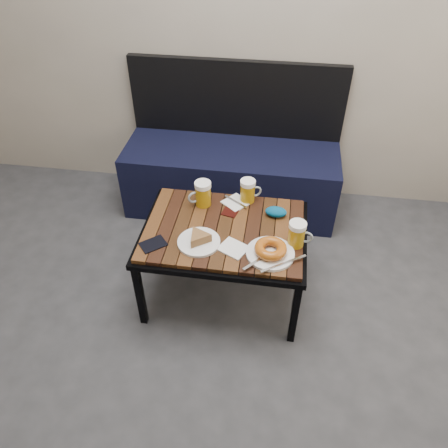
# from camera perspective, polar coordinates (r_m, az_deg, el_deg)

# --- Properties ---
(bench) EXTENTS (1.40, 0.50, 0.95)m
(bench) POSITION_cam_1_polar(r_m,az_deg,el_deg) (2.98, 0.98, 6.91)
(bench) COLOR black
(bench) RESTS_ON ground
(cafe_table) EXTENTS (0.84, 0.62, 0.47)m
(cafe_table) POSITION_cam_1_polar(r_m,az_deg,el_deg) (2.24, 0.00, -1.40)
(cafe_table) COLOR black
(cafe_table) RESTS_ON ground
(beer_mug_left) EXTENTS (0.13, 0.11, 0.14)m
(beer_mug_left) POSITION_cam_1_polar(r_m,az_deg,el_deg) (2.32, -2.82, 3.98)
(beer_mug_left) COLOR #AC7D0D
(beer_mug_left) RESTS_ON cafe_table
(beer_mug_centre) EXTENTS (0.13, 0.10, 0.13)m
(beer_mug_centre) POSITION_cam_1_polar(r_m,az_deg,el_deg) (2.35, 3.16, 4.36)
(beer_mug_centre) COLOR #AC7D0D
(beer_mug_centre) RESTS_ON cafe_table
(beer_mug_right) EXTENTS (0.12, 0.08, 0.13)m
(beer_mug_right) POSITION_cam_1_polar(r_m,az_deg,el_deg) (2.11, 9.54, -1.29)
(beer_mug_right) COLOR #AC7D0D
(beer_mug_right) RESTS_ON cafe_table
(plate_pie) EXTENTS (0.21, 0.21, 0.06)m
(plate_pie) POSITION_cam_1_polar(r_m,az_deg,el_deg) (2.12, -3.32, -2.04)
(plate_pie) COLOR white
(plate_pie) RESTS_ON cafe_table
(plate_bagel) EXTENTS (0.29, 0.25, 0.06)m
(plate_bagel) POSITION_cam_1_polar(r_m,az_deg,el_deg) (2.06, 6.09, -3.50)
(plate_bagel) COLOR white
(plate_bagel) RESTS_ON cafe_table
(napkin_left) EXTENTS (0.17, 0.17, 0.01)m
(napkin_left) POSITION_cam_1_polar(r_m,az_deg,el_deg) (2.37, 1.55, 2.82)
(napkin_left) COLOR white
(napkin_left) RESTS_ON cafe_table
(napkin_right) EXTENTS (0.16, 0.16, 0.01)m
(napkin_right) POSITION_cam_1_polar(r_m,az_deg,el_deg) (2.10, 1.24, -3.19)
(napkin_right) COLOR white
(napkin_right) RESTS_ON cafe_table
(passport_navy) EXTENTS (0.15, 0.14, 0.01)m
(passport_navy) POSITION_cam_1_polar(r_m,az_deg,el_deg) (2.15, -9.24, -2.62)
(passport_navy) COLOR black
(passport_navy) RESTS_ON cafe_table
(passport_burgundy) EXTENTS (0.10, 0.12, 0.01)m
(passport_burgundy) POSITION_cam_1_polar(r_m,az_deg,el_deg) (2.32, 0.95, 1.80)
(passport_burgundy) COLOR black
(passport_burgundy) RESTS_ON cafe_table
(knit_pouch) EXTENTS (0.12, 0.08, 0.05)m
(knit_pouch) POSITION_cam_1_polar(r_m,az_deg,el_deg) (2.29, 6.80, 1.60)
(knit_pouch) COLOR navy
(knit_pouch) RESTS_ON cafe_table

